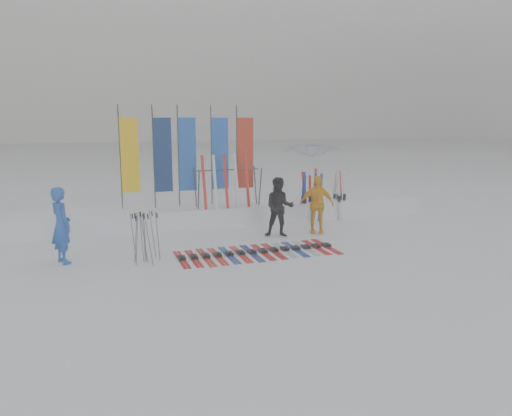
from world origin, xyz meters
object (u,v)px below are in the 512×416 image
object	(u,v)px
tent_canopy	(312,175)
ski_rack	(228,182)
person_black	(279,207)
person_yellow	(317,204)
person_blue	(61,225)
ski_row	(257,252)

from	to	relation	value
tent_canopy	ski_rack	world-z (taller)	tent_canopy
tent_canopy	ski_rack	size ratio (longest dim) A/B	1.39
person_black	person_yellow	size ratio (longest dim) A/B	1.00
person_black	person_yellow	world-z (taller)	person_yellow
person_blue	tent_canopy	bearing A→B (deg)	-86.27
person_black	ski_row	bearing A→B (deg)	-107.80
person_yellow	tent_canopy	xyz separation A→B (m)	(1.62, 3.81, 0.41)
person_blue	ski_row	world-z (taller)	person_blue
person_yellow	person_black	bearing A→B (deg)	-156.28
ski_row	person_yellow	bearing A→B (deg)	33.21
ski_row	ski_rack	size ratio (longest dim) A/B	2.00
person_yellow	ski_rack	size ratio (longest dim) A/B	0.85
person_blue	ski_row	size ratio (longest dim) A/B	0.45
person_black	person_blue	bearing A→B (deg)	-151.32
person_yellow	tent_canopy	bearing A→B (deg)	87.24
person_blue	person_black	distance (m)	5.89
person_black	ski_row	world-z (taller)	person_black
person_black	tent_canopy	size ratio (longest dim) A/B	0.61
tent_canopy	ski_rack	bearing A→B (deg)	-153.56
person_yellow	tent_canopy	distance (m)	4.16
tent_canopy	ski_row	xyz separation A→B (m)	(-4.02, -5.38, -1.24)
person_blue	person_yellow	world-z (taller)	person_blue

